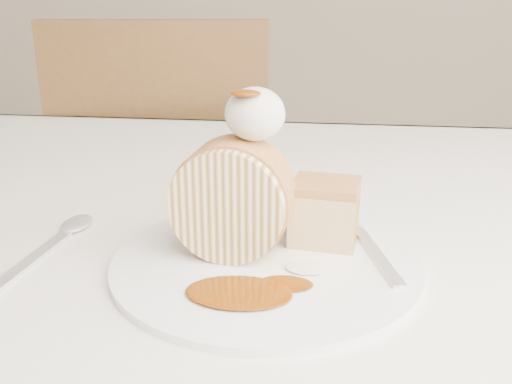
# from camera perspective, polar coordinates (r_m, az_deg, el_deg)

# --- Properties ---
(table) EXTENTS (1.40, 0.90, 0.75)m
(table) POSITION_cam_1_polar(r_m,az_deg,el_deg) (0.67, 7.38, -9.19)
(table) COLOR silver
(table) RESTS_ON ground
(chair_far) EXTENTS (0.49, 0.49, 0.93)m
(chair_far) POSITION_cam_1_polar(r_m,az_deg,el_deg) (1.32, -8.57, -0.64)
(chair_far) COLOR brown
(chair_far) RESTS_ON ground
(plate) EXTENTS (0.30, 0.30, 0.01)m
(plate) POSITION_cam_1_polar(r_m,az_deg,el_deg) (0.51, 0.99, -7.02)
(plate) COLOR white
(plate) RESTS_ON table
(roulade_slice) EXTENTS (0.10, 0.06, 0.10)m
(roulade_slice) POSITION_cam_1_polar(r_m,az_deg,el_deg) (0.50, -2.41, -0.79)
(roulade_slice) COLOR #FFE4B1
(roulade_slice) RESTS_ON plate
(cake_chunk) EXTENTS (0.07, 0.06, 0.05)m
(cake_chunk) POSITION_cam_1_polar(r_m,az_deg,el_deg) (0.53, 6.87, -2.35)
(cake_chunk) COLOR #C4824A
(cake_chunk) RESTS_ON plate
(whipped_cream) EXTENTS (0.05, 0.05, 0.05)m
(whipped_cream) POSITION_cam_1_polar(r_m,az_deg,el_deg) (0.49, -0.10, 7.81)
(whipped_cream) COLOR white
(whipped_cream) RESTS_ON roulade_slice
(caramel_drizzle) EXTENTS (0.03, 0.02, 0.01)m
(caramel_drizzle) POSITION_cam_1_polar(r_m,az_deg,el_deg) (0.47, -1.09, 10.54)
(caramel_drizzle) COLOR #682D04
(caramel_drizzle) RESTS_ON whipped_cream
(caramel_pool) EXTENTS (0.09, 0.06, 0.00)m
(caramel_pool) POSITION_cam_1_polar(r_m,az_deg,el_deg) (0.45, -1.73, -9.99)
(caramel_pool) COLOR #682D04
(caramel_pool) RESTS_ON plate
(fork) EXTENTS (0.06, 0.16, 0.00)m
(fork) POSITION_cam_1_polar(r_m,az_deg,el_deg) (0.52, 12.01, -6.23)
(fork) COLOR silver
(fork) RESTS_ON plate
(spoon) EXTENTS (0.04, 0.17, 0.00)m
(spoon) POSITION_cam_1_polar(r_m,az_deg,el_deg) (0.55, -21.94, -6.70)
(spoon) COLOR silver
(spoon) RESTS_ON table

